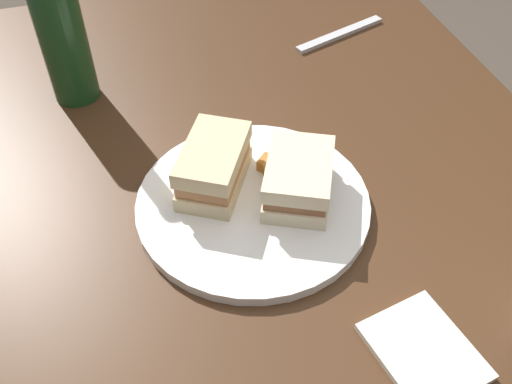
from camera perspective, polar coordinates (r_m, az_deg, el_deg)
dining_table at (r=1.02m, az=0.22°, el=-16.26°), size 1.21×0.87×0.76m
plate at (r=0.70m, az=-0.31°, el=-1.17°), size 0.28×0.28×0.01m
sandwich_half_left at (r=0.69m, az=4.17°, el=1.50°), size 0.13×0.11×0.05m
sandwich_half_right at (r=0.70m, az=-4.23°, el=2.60°), size 0.13×0.12×0.06m
potato_wedge_front at (r=0.72m, az=1.66°, el=1.77°), size 0.05×0.02×0.02m
potato_wedge_middle at (r=0.73m, az=1.75°, el=2.60°), size 0.04×0.04×0.02m
potato_wedge_back at (r=0.72m, az=-3.46°, el=2.29°), size 0.04×0.02×0.02m
potato_wedge_left_edge at (r=0.73m, az=4.72°, el=2.99°), size 0.04×0.04×0.02m
cider_bottle at (r=0.86m, az=-18.95°, el=15.33°), size 0.07×0.07×0.29m
napkin at (r=0.61m, az=16.34°, el=-14.95°), size 0.13×0.11×0.01m
fork at (r=1.02m, az=8.35°, el=15.27°), size 0.07×0.18×0.01m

